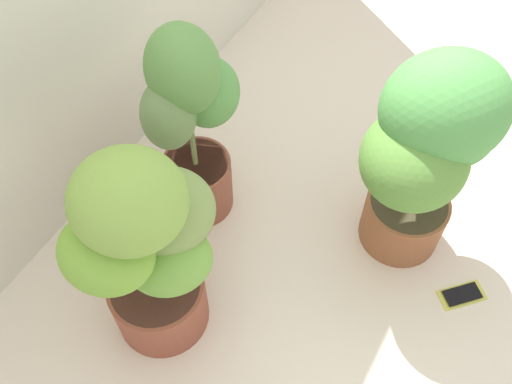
# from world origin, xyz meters

# --- Properties ---
(ground_plane) EXTENTS (8.00, 8.00, 0.00)m
(ground_plane) POSITION_xyz_m (0.00, 0.00, 0.00)
(ground_plane) COLOR silver
(ground_plane) RESTS_ON ground
(potted_plant_front_right) EXTENTS (0.49, 0.45, 0.76)m
(potted_plant_front_right) POSITION_xyz_m (0.27, -0.14, 0.46)
(potted_plant_front_right) COLOR #945635
(potted_plant_front_right) RESTS_ON ground
(potted_plant_back_center) EXTENTS (0.34, 0.23, 0.75)m
(potted_plant_back_center) POSITION_xyz_m (0.06, 0.50, 0.40)
(potted_plant_back_center) COLOR brown
(potted_plant_back_center) RESTS_ON ground
(potted_plant_back_left) EXTENTS (0.46, 0.37, 0.73)m
(potted_plant_back_left) POSITION_xyz_m (-0.34, 0.36, 0.40)
(potted_plant_back_left) COLOR #984C38
(potted_plant_back_left) RESTS_ON ground
(cell_phone) EXTENTS (0.15, 0.15, 0.01)m
(cell_phone) POSITION_xyz_m (0.17, -0.40, 0.00)
(cell_phone) COLOR #D1D14E
(cell_phone) RESTS_ON ground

